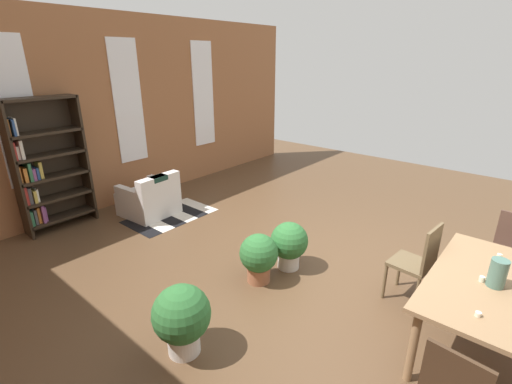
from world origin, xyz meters
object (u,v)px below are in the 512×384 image
object	(u,v)px
bookshelf_tall	(46,168)
potted_plant_corner	(289,243)
dining_table	(493,292)
potted_plant_window	(182,317)
armchair_white	(150,199)
dining_chair_far_right	(418,261)
vase_on_table	(498,273)
dining_chair_head_right	(509,253)
potted_plant_by_shelf	(259,256)

from	to	relation	value
bookshelf_tall	potted_plant_corner	xyz separation A→B (m)	(1.44, -3.52, -0.65)
dining_table	potted_plant_window	world-z (taller)	dining_table
potted_plant_corner	armchair_white	bearing A→B (deg)	93.24
dining_table	dining_chair_far_right	xyz separation A→B (m)	(0.37, 0.72, -0.15)
dining_chair_far_right	bookshelf_tall	world-z (taller)	bookshelf_tall
dining_table	dining_chair_far_right	size ratio (longest dim) A/B	1.75
potted_plant_corner	vase_on_table	bearing A→B (deg)	-92.22
dining_chair_head_right	potted_plant_by_shelf	size ratio (longest dim) A/B	1.54
potted_plant_by_shelf	potted_plant_corner	distance (m)	0.49
dining_table	bookshelf_tall	bearing A→B (deg)	103.80
dining_chair_far_right	armchair_white	size ratio (longest dim) A/B	1.11
dining_chair_far_right	dining_chair_head_right	world-z (taller)	same
vase_on_table	dining_chair_far_right	xyz separation A→B (m)	(0.41, 0.72, -0.36)
potted_plant_window	armchair_white	bearing A→B (deg)	60.62
dining_chair_far_right	potted_plant_by_shelf	xyz separation A→B (m)	(-0.81, 1.57, -0.17)
vase_on_table	potted_plant_corner	xyz separation A→B (m)	(0.08, 2.18, -0.52)
dining_table	dining_chair_head_right	bearing A→B (deg)	-0.34
dining_table	potted_plant_window	xyz separation A→B (m)	(-1.76, 2.08, -0.27)
potted_plant_window	dining_chair_head_right	bearing A→B (deg)	-35.20
armchair_white	bookshelf_tall	bearing A→B (deg)	151.27
vase_on_table	armchair_white	world-z (taller)	vase_on_table
vase_on_table	dining_chair_head_right	xyz separation A→B (m)	(1.25, -0.01, -0.36)
dining_table	bookshelf_tall	size ratio (longest dim) A/B	0.82
dining_table	bookshelf_tall	world-z (taller)	bookshelf_tall
dining_chair_head_right	bookshelf_tall	size ratio (longest dim) A/B	0.46
dining_table	bookshelf_tall	distance (m)	5.88
vase_on_table	potted_plant_by_shelf	xyz separation A→B (m)	(-0.40, 2.28, -0.53)
potted_plant_by_shelf	potted_plant_window	size ratio (longest dim) A/B	0.89
dining_chair_far_right	potted_plant_by_shelf	bearing A→B (deg)	117.30
armchair_white	vase_on_table	bearing A→B (deg)	-89.14
vase_on_table	potted_plant_by_shelf	distance (m)	2.38
dining_table	potted_plant_corner	distance (m)	2.20
bookshelf_tall	armchair_white	world-z (taller)	bookshelf_tall
dining_table	vase_on_table	xyz separation A→B (m)	(-0.04, 0.00, 0.21)
dining_chair_far_right	potted_plant_corner	bearing A→B (deg)	102.60
vase_on_table	potted_plant_by_shelf	bearing A→B (deg)	99.85
armchair_white	dining_chair_far_right	bearing A→B (deg)	-83.51
dining_chair_head_right	potted_plant_window	bearing A→B (deg)	144.80
potted_plant_window	bookshelf_tall	bearing A→B (deg)	84.34
dining_chair_head_right	dining_table	bearing A→B (deg)	179.66
armchair_white	potted_plant_corner	size ratio (longest dim) A/B	1.36
bookshelf_tall	potted_plant_window	world-z (taller)	bookshelf_tall
dining_table	vase_on_table	size ratio (longest dim) A/B	6.62
dining_table	dining_chair_far_right	bearing A→B (deg)	62.86
armchair_white	potted_plant_by_shelf	size ratio (longest dim) A/B	1.39
vase_on_table	dining_chair_head_right	distance (m)	1.30
dining_table	vase_on_table	world-z (taller)	vase_on_table
dining_chair_far_right	dining_table	bearing A→B (deg)	-117.14
potted_plant_by_shelf	dining_chair_head_right	bearing A→B (deg)	-54.29
vase_on_table	bookshelf_tall	distance (m)	5.86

